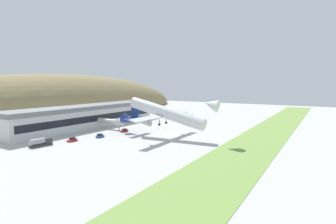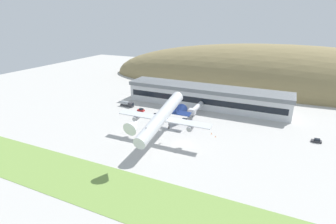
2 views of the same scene
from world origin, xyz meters
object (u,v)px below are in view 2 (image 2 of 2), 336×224
(traffic_cone_0, at_px, (211,133))
(traffic_cone_1, at_px, (215,136))
(terminal_building, at_px, (206,95))
(fuel_truck, at_px, (127,104))
(cargo_airplane, at_px, (162,117))
(service_car_2, at_px, (141,110))
(jetway_0, at_px, (196,108))
(service_car_0, at_px, (317,141))
(service_car_1, at_px, (156,115))
(service_car_3, at_px, (184,120))

(traffic_cone_0, relative_size, traffic_cone_1, 1.00)
(terminal_building, height_order, fuel_truck, terminal_building)
(cargo_airplane, xyz_separation_m, service_car_2, (-26.74, 27.83, -10.00))
(service_car_2, relative_size, traffic_cone_1, 6.86)
(jetway_0, relative_size, service_car_0, 4.10)
(service_car_0, xyz_separation_m, traffic_cone_1, (-40.05, -12.83, -0.38))
(terminal_building, xyz_separation_m, service_car_1, (-18.46, -27.18, -6.05))
(terminal_building, distance_m, service_car_3, 28.18)
(service_car_0, height_order, fuel_truck, fuel_truck)
(service_car_0, bearing_deg, service_car_2, 178.49)
(jetway_0, relative_size, service_car_3, 3.72)
(cargo_airplane, bearing_deg, traffic_cone_0, 40.48)
(service_car_1, relative_size, traffic_cone_1, 6.69)
(terminal_building, xyz_separation_m, traffic_cone_0, (14.10, -36.27, -6.45))
(service_car_0, relative_size, service_car_2, 1.00)
(traffic_cone_0, xyz_separation_m, traffic_cone_1, (2.42, -2.19, 0.00))
(service_car_0, relative_size, service_car_1, 1.03)
(jetway_0, bearing_deg, service_car_3, -102.24)
(service_car_1, relative_size, service_car_2, 0.98)
(service_car_0, relative_size, traffic_cone_1, 6.89)
(jetway_0, bearing_deg, cargo_airplane, -95.19)
(terminal_building, distance_m, traffic_cone_1, 42.35)
(fuel_truck, distance_m, traffic_cone_1, 61.07)
(jetway_0, bearing_deg, service_car_2, -167.43)
(cargo_airplane, height_order, service_car_1, cargo_airplane)
(service_car_1, xyz_separation_m, traffic_cone_1, (34.97, -11.28, -0.40))
(cargo_airplane, xyz_separation_m, service_car_3, (0.81, 23.78, -10.02))
(jetway_0, bearing_deg, traffic_cone_1, -52.47)
(service_car_0, relative_size, service_car_3, 0.91)
(jetway_0, height_order, service_car_3, jetway_0)
(cargo_airplane, height_order, traffic_cone_0, cargo_airplane)
(service_car_3, relative_size, traffic_cone_1, 7.60)
(fuel_truck, bearing_deg, terminal_building, 25.51)
(service_car_2, xyz_separation_m, traffic_cone_0, (44.19, -12.93, -0.37))
(traffic_cone_1, bearing_deg, service_car_0, 17.77)
(jetway_0, distance_m, service_car_0, 57.58)
(cargo_airplane, relative_size, service_car_1, 12.60)
(terminal_building, xyz_separation_m, service_car_0, (56.57, -25.63, -6.07))
(jetway_0, distance_m, service_car_2, 30.79)
(service_car_3, distance_m, traffic_cone_0, 18.87)
(cargo_airplane, xyz_separation_m, service_car_1, (-15.10, 23.99, -9.97))
(jetway_0, bearing_deg, terminal_building, 89.24)
(service_car_0, relative_size, fuel_truck, 0.47)
(service_car_1, bearing_deg, service_car_3, -0.77)
(fuel_truck, relative_size, traffic_cone_0, 14.63)
(service_car_2, height_order, traffic_cone_1, service_car_2)
(cargo_airplane, xyz_separation_m, traffic_cone_0, (17.45, 14.90, -10.37))
(fuel_truck, xyz_separation_m, traffic_cone_0, (55.74, -16.40, -1.22))
(jetway_0, height_order, service_car_2, jetway_0)
(jetway_0, relative_size, service_car_1, 4.23)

